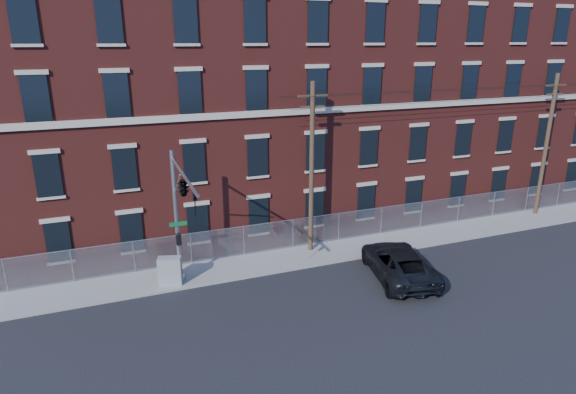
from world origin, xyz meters
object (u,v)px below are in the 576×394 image
(utility_cabinet, at_px, (170,271))
(traffic_signal_mast, at_px, (182,198))
(utility_pole_near, at_px, (312,166))
(pickup_truck, at_px, (398,262))

(utility_cabinet, bearing_deg, traffic_signal_mast, -57.52)
(utility_pole_near, bearing_deg, pickup_truck, -57.24)
(traffic_signal_mast, height_order, utility_cabinet, traffic_signal_mast)
(utility_pole_near, relative_size, pickup_truck, 1.65)
(traffic_signal_mast, xyz_separation_m, utility_cabinet, (-0.56, 2.02, -4.53))
(utility_pole_near, xyz_separation_m, utility_cabinet, (-8.56, -1.40, -4.48))
(pickup_truck, height_order, utility_cabinet, pickup_truck)
(utility_pole_near, bearing_deg, utility_cabinet, -170.72)
(traffic_signal_mast, bearing_deg, pickup_truck, -7.00)
(traffic_signal_mast, distance_m, pickup_truck, 12.05)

